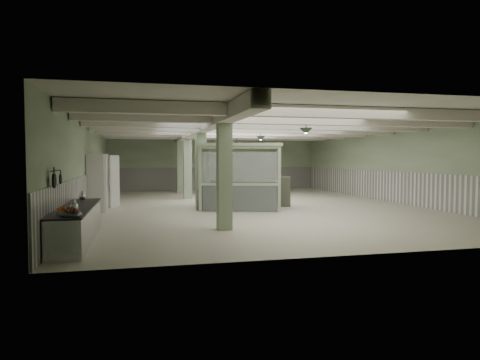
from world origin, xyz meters
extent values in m
plane|color=beige|center=(0.00, 0.00, 0.00)|extent=(20.00, 20.00, 0.00)
cube|color=white|center=(0.00, 0.00, 3.60)|extent=(14.00, 20.00, 0.02)
cube|color=#A4BC96|center=(0.00, 10.00, 1.80)|extent=(14.00, 0.02, 3.60)
cube|color=#A4BC96|center=(0.00, -10.00, 1.80)|extent=(14.00, 0.02, 3.60)
cube|color=#A4BC96|center=(-7.00, 0.00, 1.80)|extent=(0.02, 20.00, 3.60)
cube|color=#A4BC96|center=(7.00, 0.00, 1.80)|extent=(0.02, 20.00, 3.60)
cube|color=white|center=(-6.97, 0.00, 0.75)|extent=(0.05, 19.90, 1.50)
cube|color=white|center=(6.97, 0.00, 0.75)|extent=(0.05, 19.90, 1.50)
cube|color=white|center=(0.00, 9.97, 0.75)|extent=(13.90, 0.05, 1.50)
cube|color=silver|center=(-2.50, 0.00, 3.38)|extent=(0.45, 19.90, 0.40)
cube|color=silver|center=(0.00, -7.50, 3.42)|extent=(13.90, 0.35, 0.32)
cube|color=silver|center=(0.00, -5.00, 3.42)|extent=(13.90, 0.35, 0.32)
cube|color=silver|center=(0.00, -2.50, 3.42)|extent=(13.90, 0.35, 0.32)
cube|color=silver|center=(0.00, 0.00, 3.42)|extent=(13.90, 0.35, 0.32)
cube|color=silver|center=(0.00, 2.50, 3.42)|extent=(13.90, 0.35, 0.32)
cube|color=silver|center=(0.00, 5.00, 3.42)|extent=(13.90, 0.35, 0.32)
cube|color=silver|center=(0.00, 7.50, 3.42)|extent=(13.90, 0.35, 0.32)
cube|color=#9BB18E|center=(-2.50, -6.00, 1.80)|extent=(0.42, 0.42, 3.60)
cube|color=#9BB18E|center=(-2.50, -1.00, 1.80)|extent=(0.42, 0.42, 3.60)
cube|color=#9BB18E|center=(-2.50, 4.00, 1.80)|extent=(0.42, 0.42, 3.60)
cube|color=#9BB18E|center=(-2.50, 8.00, 1.80)|extent=(0.42, 0.42, 3.60)
cylinder|color=black|center=(-6.93, -7.60, 1.85)|extent=(0.02, 1.20, 0.02)
cone|color=#2E3D2F|center=(0.50, -5.00, 3.05)|extent=(0.44, 0.44, 0.22)
cone|color=#2E3D2F|center=(0.50, 0.50, 3.05)|extent=(0.44, 0.44, 0.22)
cone|color=#2E3D2F|center=(0.50, 5.50, 3.05)|extent=(0.44, 0.44, 0.22)
cube|color=silver|center=(-6.54, -7.00, 0.44)|extent=(0.76, 4.50, 0.88)
cube|color=black|center=(-6.54, -7.00, 0.89)|extent=(0.80, 4.54, 0.04)
cylinder|color=#B2B2B7|center=(-6.64, -8.55, 0.95)|extent=(0.35, 0.35, 0.10)
cylinder|color=black|center=(-6.88, -8.04, 1.63)|extent=(0.04, 0.34, 0.34)
cylinder|color=black|center=(-6.88, -7.22, 1.63)|extent=(0.03, 0.24, 0.24)
cube|color=white|center=(-6.65, 0.18, 1.22)|extent=(0.66, 2.65, 2.43)
cube|color=white|center=(-6.29, -0.43, 1.22)|extent=(0.06, 0.99, 2.33)
cube|color=white|center=(-6.17, 0.90, 1.22)|extent=(0.38, 0.96, 2.33)
cube|color=silver|center=(-6.25, -0.43, 1.22)|extent=(0.02, 0.05, 0.30)
cube|color=silver|center=(-6.25, 0.79, 1.22)|extent=(0.02, 0.05, 0.30)
cube|color=#A1B793|center=(-2.62, -1.62, 1.31)|extent=(0.15, 0.15, 2.62)
cube|color=#A1B793|center=(-1.89, 0.90, 1.31)|extent=(0.15, 0.15, 2.62)
cube|color=#A1B793|center=(0.41, -2.49, 1.31)|extent=(0.15, 0.15, 2.62)
cube|color=#A1B793|center=(1.13, 0.03, 1.31)|extent=(0.15, 0.15, 2.62)
cube|color=#A1B793|center=(-0.74, -0.80, 2.68)|extent=(4.06, 3.70, 0.12)
cube|color=#B7C5C1|center=(-1.10, -2.06, 0.55)|extent=(2.85, 0.87, 1.05)
cube|color=silver|center=(-1.10, -2.06, 1.78)|extent=(2.85, 0.87, 1.22)
cube|color=#B7C5C1|center=(-0.38, 0.46, 0.55)|extent=(2.85, 0.87, 1.05)
cube|color=silver|center=(-0.38, 0.46, 1.78)|extent=(2.85, 0.87, 1.22)
cube|color=#B7C5C1|center=(-2.25, -0.36, 0.55)|extent=(0.73, 2.34, 1.05)
cube|color=silver|center=(-2.25, -0.36, 1.78)|extent=(0.73, 2.34, 1.22)
cube|color=#B7C5C1|center=(0.77, -1.23, 0.55)|extent=(0.73, 2.34, 1.05)
cube|color=silver|center=(0.77, -1.23, 1.78)|extent=(0.73, 2.34, 1.22)
cube|color=#4F5245|center=(1.32, -0.57, 0.65)|extent=(0.55, 0.68, 1.31)
camera|label=1|loc=(-4.98, -18.53, 2.16)|focal=32.00mm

